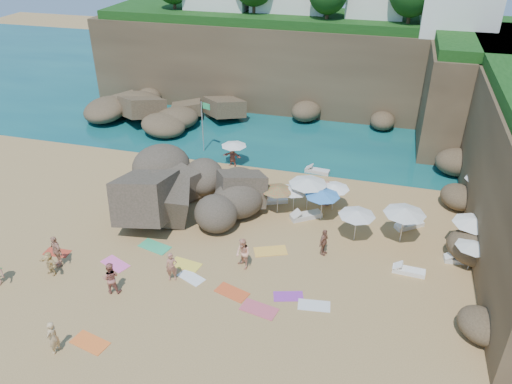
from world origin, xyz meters
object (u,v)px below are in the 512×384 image
(parasol_0, at_px, (234,144))
(parasol_2, at_px, (334,186))
(parasol_1, at_px, (308,181))
(lounger_0, at_px, (306,216))
(rock_outcrop, at_px, (190,205))
(person_stand_2, at_px, (219,183))
(person_stand_6, at_px, (53,337))
(person_stand_4, at_px, (326,193))
(person_stand_5, at_px, (232,156))
(person_stand_3, at_px, (324,242))
(flag_pole, at_px, (204,120))
(person_stand_1, at_px, (111,278))

(parasol_0, height_order, parasol_2, parasol_2)
(parasol_1, relative_size, lounger_0, 1.24)
(rock_outcrop, distance_m, person_stand_2, 2.69)
(parasol_1, xyz_separation_m, person_stand_6, (-8.80, -14.96, -1.33))
(person_stand_4, bearing_deg, parasol_1, -75.76)
(parasol_2, bearing_deg, parasol_1, -161.51)
(lounger_0, bearing_deg, person_stand_2, 131.16)
(person_stand_5, bearing_deg, parasol_2, -23.58)
(person_stand_4, bearing_deg, person_stand_3, -22.27)
(parasol_2, relative_size, lounger_0, 1.00)
(parasol_2, height_order, person_stand_5, parasol_2)
(flag_pole, xyz_separation_m, person_stand_3, (11.49, -11.31, -1.88))
(rock_outcrop, bearing_deg, flag_pole, 103.26)
(rock_outcrop, distance_m, person_stand_3, 10.02)
(parasol_1, xyz_separation_m, parasol_2, (1.63, 0.54, -0.43))
(person_stand_4, bearing_deg, rock_outcrop, -103.57)
(person_stand_1, relative_size, person_stand_2, 1.21)
(parasol_0, relative_size, person_stand_3, 1.19)
(person_stand_5, bearing_deg, person_stand_2, -80.68)
(person_stand_5, xyz_separation_m, person_stand_6, (-2.06, -19.91, 0.08))
(person_stand_1, bearing_deg, person_stand_6, 67.78)
(person_stand_5, relative_size, person_stand_6, 0.91)
(flag_pole, relative_size, parasol_1, 1.68)
(flag_pole, bearing_deg, person_stand_6, -87.62)
(parasol_2, bearing_deg, person_stand_2, 178.89)
(person_stand_4, height_order, person_stand_6, person_stand_4)
(parasol_2, distance_m, person_stand_3, 5.09)
(person_stand_4, bearing_deg, flag_pole, -147.80)
(person_stand_3, bearing_deg, rock_outcrop, 90.69)
(parasol_0, bearing_deg, rock_outcrop, -98.99)
(flag_pole, bearing_deg, person_stand_5, -32.65)
(flag_pole, height_order, person_stand_1, flag_pole)
(parasol_1, distance_m, person_stand_5, 8.49)
(parasol_2, distance_m, person_stand_6, 18.70)
(lounger_0, bearing_deg, parasol_2, 9.72)
(person_stand_1, relative_size, person_stand_4, 1.02)
(parasol_1, height_order, person_stand_6, parasol_1)
(lounger_0, bearing_deg, flag_pole, 106.87)
(flag_pole, bearing_deg, rock_outcrop, -76.74)
(person_stand_2, height_order, person_stand_5, person_stand_5)
(parasol_0, relative_size, person_stand_6, 1.14)
(parasol_0, distance_m, lounger_0, 9.31)
(flag_pole, relative_size, person_stand_5, 2.69)
(person_stand_1, xyz_separation_m, person_stand_6, (-0.45, -4.32, -0.04))
(parasol_1, relative_size, person_stand_2, 1.67)
(parasol_1, distance_m, person_stand_4, 1.99)
(person_stand_1, bearing_deg, person_stand_5, -112.13)
(parasol_0, bearing_deg, person_stand_6, -95.99)
(parasol_2, xyz_separation_m, lounger_0, (-1.49, -1.47, -1.62))
(parasol_0, relative_size, person_stand_4, 1.10)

